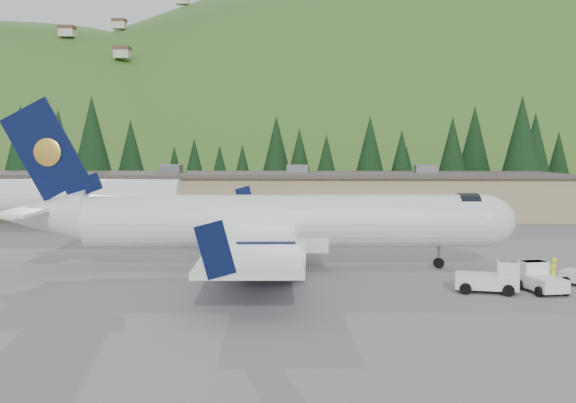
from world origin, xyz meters
The scene contains 8 objects.
ground centered at (0.00, 0.00, 0.00)m, with size 600.00×600.00×0.00m, color slate.
airliner centered at (-0.98, -0.05, 2.98)m, with size 33.69×31.58×11.19m.
second_airliner centered at (-24.92, 22.00, 3.32)m, with size 27.50×11.00×10.05m.
baggage_tug_a centered at (11.63, -7.60, 0.79)m, with size 3.59×2.55×1.77m.
baggage_tug_c centered at (14.28, -7.28, 0.71)m, with size 2.33×3.23×1.59m.
terminal_building centered at (-5.01, 38.00, 2.62)m, with size 71.00×17.00×6.10m.
ramp_worker centered at (15.18, -6.68, 0.90)m, with size 0.66×0.43×1.81m, color #F4FF24.
tree_line centered at (-5.07, 59.54, 7.27)m, with size 110.71×18.75×14.33m.
Camera 1 is at (1.84, -46.80, 7.69)m, focal length 45.00 mm.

